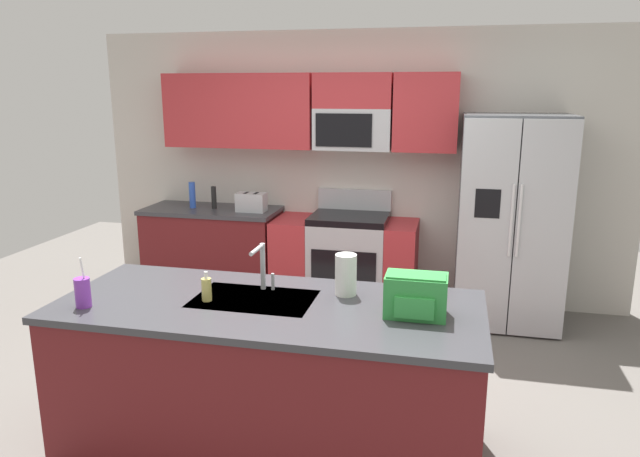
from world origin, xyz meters
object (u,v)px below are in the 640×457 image
at_px(bottle_blue, 192,195).
at_px(soap_dispenser, 207,289).
at_px(refrigerator, 510,222).
at_px(toaster, 251,202).
at_px(backpack, 416,295).
at_px(range_oven, 345,261).
at_px(drink_cup_purple, 83,292).
at_px(sink_faucet, 262,263).
at_px(pepper_mill, 214,198).
at_px(paper_towel_roll, 346,275).

relative_size(bottle_blue, soap_dispenser, 1.52).
height_order(refrigerator, toaster, refrigerator).
bearing_deg(backpack, range_oven, 108.88).
distance_m(bottle_blue, soap_dispenser, 2.70).
bearing_deg(refrigerator, drink_cup_purple, -133.23).
bearing_deg(refrigerator, sink_faucet, -126.48).
bearing_deg(bottle_blue, drink_cup_purple, -77.41).
height_order(toaster, backpack, backpack).
xyz_separation_m(pepper_mill, drink_cup_purple, (0.37, -2.66, -0.03)).
xyz_separation_m(bottle_blue, paper_towel_roll, (1.95, -2.13, -0.01)).
relative_size(soap_dispenser, paper_towel_roll, 0.71).
xyz_separation_m(paper_towel_roll, backpack, (0.42, -0.24, -0.00)).
xyz_separation_m(refrigerator, drink_cup_purple, (-2.44, -2.59, 0.06)).
relative_size(range_oven, refrigerator, 0.74).
bearing_deg(backpack, refrigerator, 73.98).
height_order(refrigerator, bottle_blue, refrigerator).
distance_m(refrigerator, soap_dispenser, 2.98).
bearing_deg(drink_cup_purple, toaster, 89.15).
distance_m(pepper_mill, drink_cup_purple, 2.69).
bearing_deg(sink_faucet, pepper_mill, 119.45).
xyz_separation_m(drink_cup_purple, backpack, (1.77, 0.28, 0.03)).
bearing_deg(soap_dispenser, drink_cup_purple, -158.72).
bearing_deg(bottle_blue, sink_faucet, -56.16).
bearing_deg(refrigerator, range_oven, 177.22).
bearing_deg(bottle_blue, paper_towel_roll, -47.59).
height_order(sink_faucet, paper_towel_roll, sink_faucet).
bearing_deg(paper_towel_roll, soap_dispenser, -159.66).
distance_m(range_oven, soap_dispenser, 2.51).
xyz_separation_m(sink_faucet, paper_towel_roll, (0.49, 0.04, -0.05)).
bearing_deg(drink_cup_purple, sink_faucet, 28.47).
relative_size(range_oven, pepper_mill, 6.18).
xyz_separation_m(sink_faucet, soap_dispenser, (-0.25, -0.23, -0.10)).
height_order(pepper_mill, backpack, backpack).
bearing_deg(refrigerator, bottle_blue, 178.97).
xyz_separation_m(range_oven, refrigerator, (1.48, -0.07, 0.48)).
distance_m(range_oven, paper_towel_roll, 2.26).
bearing_deg(soap_dispenser, range_oven, 82.04).
height_order(pepper_mill, drink_cup_purple, drink_cup_purple).
height_order(refrigerator, paper_towel_roll, refrigerator).
distance_m(sink_faucet, backpack, 0.93).
relative_size(refrigerator, pepper_mill, 8.41).
xyz_separation_m(toaster, paper_towel_roll, (1.32, -2.10, 0.03)).
xyz_separation_m(toaster, pepper_mill, (-0.41, 0.05, 0.02)).
height_order(drink_cup_purple, paper_towel_roll, drink_cup_purple).
distance_m(range_oven, drink_cup_purple, 2.88).
height_order(range_oven, pepper_mill, pepper_mill).
bearing_deg(soap_dispenser, paper_towel_roll, 20.34).
distance_m(range_oven, sink_faucet, 2.28).
height_order(range_oven, soap_dispenser, range_oven).
distance_m(paper_towel_roll, backpack, 0.48).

